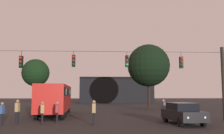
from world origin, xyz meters
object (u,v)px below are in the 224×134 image
(pedestrian_crossing_center, at_px, (42,112))
(tree_left_silhouette, at_px, (148,66))
(pedestrian_trailing, at_px, (17,110))
(pedestrian_far_side, at_px, (57,111))
(tree_behind_building, at_px, (36,73))
(pedestrian_crossing_left, at_px, (2,112))
(car_near_right, at_px, (183,113))
(pedestrian_crossing_right, at_px, (94,111))
(city_bus, at_px, (55,97))
(pedestrian_near_bus, at_px, (164,108))

(pedestrian_crossing_center, bearing_deg, tree_left_silhouette, 58.29)
(pedestrian_trailing, bearing_deg, pedestrian_far_side, 5.82)
(pedestrian_trailing, relative_size, tree_behind_building, 0.22)
(pedestrian_crossing_left, xyz_separation_m, tree_behind_building, (-4.26, 25.75, 4.82))
(pedestrian_crossing_center, relative_size, pedestrian_trailing, 0.93)
(car_near_right, xyz_separation_m, pedestrian_far_side, (-9.12, 1.01, 0.09))
(pedestrian_crossing_right, xyz_separation_m, tree_left_silhouette, (7.48, 18.49, 5.28))
(car_near_right, bearing_deg, pedestrian_far_side, 173.69)
(city_bus, xyz_separation_m, tree_behind_building, (-6.57, 17.82, 3.85))
(car_near_right, relative_size, pedestrian_crossing_left, 2.80)
(pedestrian_near_bus, bearing_deg, pedestrian_crossing_right, -147.60)
(pedestrian_crossing_left, relative_size, pedestrian_far_side, 1.00)
(pedestrian_crossing_right, bearing_deg, tree_left_silhouette, 67.99)
(city_bus, distance_m, pedestrian_crossing_left, 8.31)
(pedestrian_near_bus, distance_m, pedestrian_trailing, 11.75)
(pedestrian_crossing_left, height_order, pedestrian_crossing_center, pedestrian_crossing_center)
(city_bus, relative_size, tree_left_silhouette, 1.19)
(car_near_right, bearing_deg, pedestrian_near_bus, 98.50)
(pedestrian_crossing_left, bearing_deg, pedestrian_far_side, 15.53)
(pedestrian_trailing, xyz_separation_m, tree_behind_building, (-5.09, 25.02, 4.72))
(tree_left_silhouette, relative_size, tree_behind_building, 1.16)
(pedestrian_trailing, relative_size, tree_left_silhouette, 0.19)
(pedestrian_crossing_center, relative_size, pedestrian_near_bus, 0.95)
(pedestrian_crossing_right, bearing_deg, pedestrian_near_bus, 32.40)
(pedestrian_trailing, bearing_deg, tree_left_silhouette, 53.27)
(pedestrian_far_side, xyz_separation_m, tree_left_silhouette, (10.23, 17.21, 5.37))
(pedestrian_far_side, bearing_deg, city_bus, 101.06)
(pedestrian_far_side, relative_size, tree_left_silhouette, 0.17)
(car_near_right, bearing_deg, city_bus, 142.91)
(tree_behind_building, bearing_deg, pedestrian_near_bus, -53.46)
(pedestrian_crossing_left, xyz_separation_m, tree_left_silhouette, (13.88, 18.23, 5.36))
(car_near_right, distance_m, tree_left_silhouette, 19.05)
(city_bus, bearing_deg, pedestrian_near_bus, -24.19)
(pedestrian_far_side, bearing_deg, pedestrian_crossing_center, -138.24)
(pedestrian_crossing_left, xyz_separation_m, pedestrian_crossing_right, (6.40, -0.27, 0.09))
(tree_left_silhouette, distance_m, tree_behind_building, 19.65)
(pedestrian_crossing_center, xyz_separation_m, tree_behind_building, (-7.01, 25.54, 4.80))
(pedestrian_crossing_center, xyz_separation_m, pedestrian_crossing_right, (3.66, -0.47, 0.07))
(pedestrian_crossing_center, bearing_deg, pedestrian_trailing, 164.78)
(pedestrian_crossing_center, relative_size, pedestrian_crossing_right, 0.94)
(pedestrian_near_bus, bearing_deg, tree_left_silhouette, 83.74)
(pedestrian_near_bus, height_order, tree_left_silhouette, tree_left_silhouette)
(tree_left_silhouette, bearing_deg, pedestrian_crossing_center, -121.71)
(pedestrian_far_side, height_order, tree_left_silhouette, tree_left_silhouette)
(pedestrian_near_bus, xyz_separation_m, pedestrian_trailing, (-11.43, -2.72, 0.03))
(pedestrian_crossing_right, relative_size, tree_behind_building, 0.21)
(pedestrian_crossing_right, bearing_deg, pedestrian_trailing, 169.90)
(pedestrian_trailing, distance_m, tree_left_silhouette, 22.46)
(car_near_right, height_order, pedestrian_trailing, pedestrian_trailing)
(pedestrian_crossing_right, relative_size, pedestrian_far_side, 1.09)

